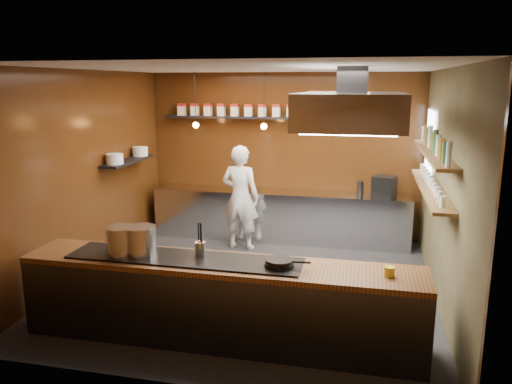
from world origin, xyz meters
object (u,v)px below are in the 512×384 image
(stockpot_small, at_px, (140,241))
(chef, at_px, (240,197))
(stockpot_large, at_px, (121,241))
(espresso_machine, at_px, (384,187))
(extractor_hood, at_px, (351,109))

(stockpot_small, distance_m, chef, 3.20)
(stockpot_small, bearing_deg, stockpot_large, -166.53)
(chef, bearing_deg, espresso_machine, -159.32)
(extractor_hood, distance_m, stockpot_small, 2.88)
(stockpot_small, distance_m, espresso_machine, 4.64)
(stockpot_small, xyz_separation_m, chef, (0.32, 3.17, -0.20))
(stockpot_large, xyz_separation_m, chef, (0.53, 3.22, -0.20))
(stockpot_small, relative_size, espresso_machine, 0.98)
(stockpot_large, relative_size, espresso_machine, 0.93)
(stockpot_large, distance_m, chef, 3.27)
(stockpot_large, relative_size, stockpot_small, 0.95)
(stockpot_small, bearing_deg, extractor_hood, 29.05)
(espresso_machine, height_order, chef, chef)
(extractor_hood, xyz_separation_m, stockpot_small, (-2.20, -1.22, -1.40))
(espresso_machine, bearing_deg, chef, -147.33)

